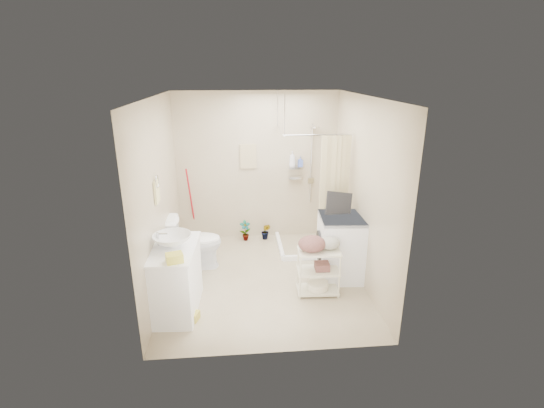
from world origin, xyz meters
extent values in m
plane|color=#BBAD8C|center=(0.00, 0.00, 0.00)|extent=(3.20, 3.20, 0.00)
cube|color=silver|center=(0.00, 0.00, 2.60)|extent=(2.80, 3.20, 0.04)
cube|color=#C4B598|center=(0.00, 1.60, 1.30)|extent=(2.80, 0.04, 2.60)
cube|color=#C4B598|center=(0.00, -1.60, 1.30)|extent=(2.80, 0.04, 2.60)
cube|color=#C4B598|center=(-1.40, 0.00, 1.30)|extent=(0.04, 3.20, 2.60)
cube|color=#C4B598|center=(1.40, 0.00, 1.30)|extent=(0.04, 3.20, 2.60)
cube|color=white|center=(-1.16, -0.67, 0.44)|extent=(0.61, 1.02, 0.87)
imported|color=silver|center=(-1.16, -0.65, 0.95)|extent=(0.50, 0.50, 0.16)
cube|color=#DED747|center=(-1.08, -1.06, 0.93)|extent=(0.22, 0.19, 0.10)
cube|color=gold|center=(-0.97, -0.91, 0.07)|extent=(0.33, 0.29, 0.15)
imported|color=white|center=(-1.04, 0.47, 0.42)|extent=(0.86, 0.53, 0.84)
imported|color=brown|center=(-0.24, 1.41, 0.19)|extent=(0.22, 0.18, 0.37)
imported|color=brown|center=(0.14, 1.42, 0.15)|extent=(0.20, 0.18, 0.30)
cube|color=#C8BA8F|center=(-0.15, 1.58, 1.50)|extent=(0.28, 0.03, 0.42)
imported|color=silver|center=(0.61, 1.51, 1.45)|extent=(0.13, 0.13, 0.27)
imported|color=#475FB8|center=(0.76, 1.53, 1.40)|extent=(0.08, 0.08, 0.17)
cube|color=white|center=(1.14, -0.01, 0.47)|extent=(0.69, 0.71, 0.94)
camera|label=1|loc=(-0.34, -5.12, 2.94)|focal=26.00mm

